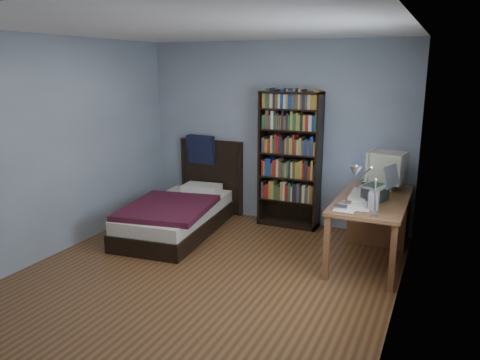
{
  "coord_description": "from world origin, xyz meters",
  "views": [
    {
      "loc": [
        2.22,
        -3.99,
        2.16
      ],
      "look_at": [
        0.1,
        0.7,
        0.9
      ],
      "focal_mm": 35.0,
      "sensor_mm": 36.0,
      "label": 1
    }
  ],
  "objects_px": {
    "soda_can": "(364,186)",
    "bookshelf": "(290,160)",
    "bed": "(180,212)",
    "laptop": "(377,190)",
    "keyboard": "(359,195)",
    "speaker": "(374,201)",
    "crt_monitor": "(386,168)",
    "desk": "(377,214)",
    "desk_lamp": "(359,177)"
  },
  "relations": [
    {
      "from": "soda_can",
      "to": "bookshelf",
      "type": "xyz_separation_m",
      "value": [
        -1.09,
        0.51,
        0.14
      ]
    },
    {
      "from": "bed",
      "to": "laptop",
      "type": "bearing_deg",
      "value": -0.66
    },
    {
      "from": "laptop",
      "to": "keyboard",
      "type": "xyz_separation_m",
      "value": [
        -0.2,
        0.09,
        -0.1
      ]
    },
    {
      "from": "speaker",
      "to": "bookshelf",
      "type": "height_order",
      "value": "bookshelf"
    },
    {
      "from": "bed",
      "to": "keyboard",
      "type": "bearing_deg",
      "value": 1.4
    },
    {
      "from": "laptop",
      "to": "soda_can",
      "type": "xyz_separation_m",
      "value": [
        -0.19,
        0.32,
        -0.05
      ]
    },
    {
      "from": "bed",
      "to": "crt_monitor",
      "type": "bearing_deg",
      "value": 11.45
    },
    {
      "from": "bookshelf",
      "to": "desk",
      "type": "bearing_deg",
      "value": -13.88
    },
    {
      "from": "soda_can",
      "to": "bookshelf",
      "type": "relative_size",
      "value": 0.06
    },
    {
      "from": "crt_monitor",
      "to": "bed",
      "type": "bearing_deg",
      "value": -168.55
    },
    {
      "from": "bookshelf",
      "to": "soda_can",
      "type": "bearing_deg",
      "value": -24.99
    },
    {
      "from": "desk_lamp",
      "to": "speaker",
      "type": "distance_m",
      "value": 0.7
    },
    {
      "from": "keyboard",
      "to": "bed",
      "type": "height_order",
      "value": "bed"
    },
    {
      "from": "desk_lamp",
      "to": "bookshelf",
      "type": "relative_size",
      "value": 0.32
    },
    {
      "from": "speaker",
      "to": "bed",
      "type": "xyz_separation_m",
      "value": [
        -2.57,
        0.41,
        -0.57
      ]
    },
    {
      "from": "crt_monitor",
      "to": "bed",
      "type": "xyz_separation_m",
      "value": [
        -2.56,
        -0.52,
        -0.73
      ]
    },
    {
      "from": "crt_monitor",
      "to": "bookshelf",
      "type": "distance_m",
      "value": 1.32
    },
    {
      "from": "laptop",
      "to": "keyboard",
      "type": "height_order",
      "value": "laptop"
    },
    {
      "from": "crt_monitor",
      "to": "bed",
      "type": "distance_m",
      "value": 2.71
    },
    {
      "from": "desk",
      "to": "crt_monitor",
      "type": "height_order",
      "value": "crt_monitor"
    },
    {
      "from": "desk",
      "to": "keyboard",
      "type": "bearing_deg",
      "value": -109.22
    },
    {
      "from": "desk",
      "to": "bed",
      "type": "distance_m",
      "value": 2.55
    },
    {
      "from": "desk",
      "to": "desk_lamp",
      "type": "height_order",
      "value": "desk_lamp"
    },
    {
      "from": "desk_lamp",
      "to": "soda_can",
      "type": "bearing_deg",
      "value": 96.79
    },
    {
      "from": "crt_monitor",
      "to": "desk_lamp",
      "type": "bearing_deg",
      "value": -92.03
    },
    {
      "from": "crt_monitor",
      "to": "desk_lamp",
      "type": "height_order",
      "value": "desk_lamp"
    },
    {
      "from": "keyboard",
      "to": "bookshelf",
      "type": "distance_m",
      "value": 1.32
    },
    {
      "from": "desk",
      "to": "bookshelf",
      "type": "xyz_separation_m",
      "value": [
        -1.23,
        0.3,
        0.51
      ]
    },
    {
      "from": "desk",
      "to": "speaker",
      "type": "relative_size",
      "value": 8.1
    },
    {
      "from": "desk",
      "to": "soda_can",
      "type": "bearing_deg",
      "value": -125.13
    },
    {
      "from": "desk_lamp",
      "to": "desk",
      "type": "bearing_deg",
      "value": 90.4
    },
    {
      "from": "desk_lamp",
      "to": "bookshelf",
      "type": "distance_m",
      "value": 2.19
    },
    {
      "from": "crt_monitor",
      "to": "keyboard",
      "type": "relative_size",
      "value": 0.95
    },
    {
      "from": "crt_monitor",
      "to": "bookshelf",
      "type": "relative_size",
      "value": 0.25
    },
    {
      "from": "desk_lamp",
      "to": "laptop",
      "type": "bearing_deg",
      "value": 87.71
    },
    {
      "from": "crt_monitor",
      "to": "bookshelf",
      "type": "height_order",
      "value": "bookshelf"
    },
    {
      "from": "crt_monitor",
      "to": "soda_can",
      "type": "distance_m",
      "value": 0.36
    },
    {
      "from": "keyboard",
      "to": "soda_can",
      "type": "bearing_deg",
      "value": 85.1
    },
    {
      "from": "desk",
      "to": "bed",
      "type": "relative_size",
      "value": 0.76
    },
    {
      "from": "laptop",
      "to": "speaker",
      "type": "bearing_deg",
      "value": -86.36
    },
    {
      "from": "desk",
      "to": "crt_monitor",
      "type": "relative_size",
      "value": 3.45
    },
    {
      "from": "bookshelf",
      "to": "bed",
      "type": "relative_size",
      "value": 0.89
    },
    {
      "from": "desk",
      "to": "bookshelf",
      "type": "bearing_deg",
      "value": 166.12
    },
    {
      "from": "keyboard",
      "to": "bookshelf",
      "type": "bearing_deg",
      "value": 143.0
    },
    {
      "from": "laptop",
      "to": "bookshelf",
      "type": "bearing_deg",
      "value": 147.07
    },
    {
      "from": "desk_lamp",
      "to": "keyboard",
      "type": "distance_m",
      "value": 1.15
    },
    {
      "from": "desk",
      "to": "bookshelf",
      "type": "relative_size",
      "value": 0.85
    },
    {
      "from": "desk_lamp",
      "to": "keyboard",
      "type": "height_order",
      "value": "desk_lamp"
    },
    {
      "from": "soda_can",
      "to": "bed",
      "type": "height_order",
      "value": "bed"
    },
    {
      "from": "bed",
      "to": "bookshelf",
      "type": "bearing_deg",
      "value": 32.26
    }
  ]
}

